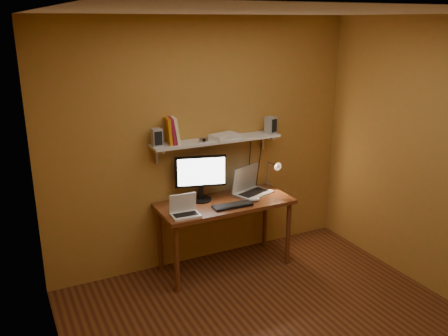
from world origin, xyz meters
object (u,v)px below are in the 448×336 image
mouse (255,199)px  router (225,136)px  laptop (250,186)px  wall_shelf (217,141)px  netbook (184,210)px  keyboard (232,206)px  desk_lamp (273,171)px  monitor (201,176)px  speaker_left (157,137)px  desk (225,209)px  shelf_camera (204,140)px  speaker_right (271,125)px

mouse → router: size_ratio=0.37×
laptop → router: size_ratio=1.61×
wall_shelf → netbook: (-0.51, -0.33, -0.55)m
keyboard → router: bearing=79.0°
desk_lamp → monitor: bearing=178.2°
keyboard → speaker_left: (-0.65, 0.36, 0.70)m
desk → shelf_camera: 0.77m
netbook → keyboard: size_ratio=0.69×
monitor → speaker_right: size_ratio=2.90×
wall_shelf → speaker_left: (-0.64, 0.01, 0.10)m
monitor → mouse: monitor is taller
keyboard → mouse: bearing=9.0°
shelf_camera → desk: bearing=-35.0°
desk_lamp → speaker_right: speaker_right is taller
monitor → netbook: 0.47m
wall_shelf → laptop: size_ratio=3.02×
mouse → speaker_left: (-0.93, 0.32, 0.69)m
keyboard → mouse: mouse is taller
monitor → desk_lamp: size_ratio=1.39×
desk → keyboard: (0.01, -0.16, 0.10)m
keyboard → router: 0.72m
desk → desk_lamp: (0.66, 0.13, 0.29)m
desk → netbook: bearing=-164.8°
wall_shelf → keyboard: (0.01, -0.35, -0.60)m
speaker_right → laptop: bearing=173.4°
keyboard → desk_lamp: bearing=25.9°
monitor → shelf_camera: bearing=-30.5°
laptop → speaker_left: (-0.99, 0.09, 0.63)m
netbook → mouse: bearing=4.3°
monitor → speaker_left: speaker_left is taller
desk → laptop: (0.35, 0.11, 0.16)m
netbook → desk_lamp: 1.21m
speaker_left → speaker_right: speaker_right is taller
monitor → netbook: (-0.30, -0.29, -0.21)m
desk → netbook: (-0.51, -0.14, 0.14)m
laptop → shelf_camera: bearing=158.0°
desk → router: (0.09, 0.18, 0.73)m
shelf_camera → router: (0.26, 0.05, -0.00)m
wall_shelf → router: bearing=-11.2°
mouse → speaker_right: (0.35, 0.30, 0.69)m
mouse → desk_lamp: size_ratio=0.28×
shelf_camera → router: 0.27m
router → shelf_camera: bearing=-168.8°
speaker_right → netbook: bearing=176.2°
mouse → shelf_camera: size_ratio=1.13×
wall_shelf → router: router is taller
monitor → keyboard: bearing=-40.4°
desk → desk_lamp: bearing=10.8°
wall_shelf → mouse: size_ratio=13.10×
wall_shelf → laptop: (0.35, -0.08, -0.53)m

